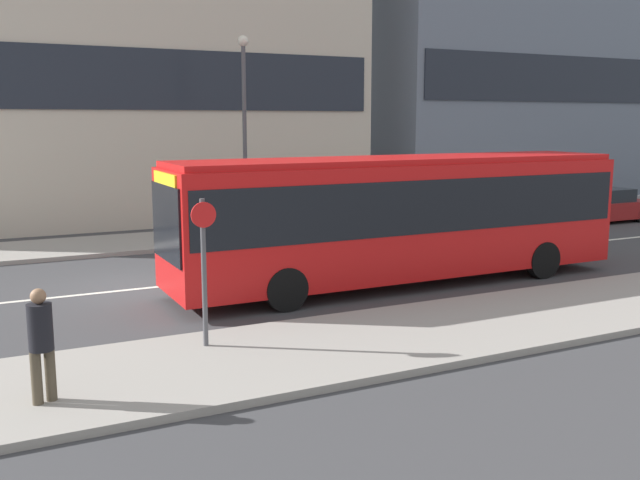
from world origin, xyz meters
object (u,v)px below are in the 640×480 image
object	(u,v)px
parked_car_1	(602,206)
pedestrian_near_stop	(41,339)
city_bus	(401,211)
parked_car_0	(501,214)
bus_stop_sign	(204,261)
street_lamp	(244,115)

from	to	relation	value
parked_car_1	pedestrian_near_stop	distance (m)	24.26
city_bus	parked_car_0	xyz separation A→B (m)	(8.00, 5.59, -1.18)
bus_stop_sign	street_lamp	distance (m)	12.37
parked_car_1	street_lamp	xyz separation A→B (m)	(-14.30, 2.34, 3.58)
city_bus	parked_car_0	world-z (taller)	city_bus
parked_car_0	bus_stop_sign	bearing A→B (deg)	-148.34
parked_car_0	bus_stop_sign	world-z (taller)	bus_stop_sign
city_bus	parked_car_1	distance (m)	14.43
city_bus	street_lamp	world-z (taller)	street_lamp
pedestrian_near_stop	city_bus	bearing A→B (deg)	8.62
city_bus	bus_stop_sign	distance (m)	6.73
pedestrian_near_stop	street_lamp	bearing A→B (deg)	39.90
parked_car_1	pedestrian_near_stop	world-z (taller)	pedestrian_near_stop
pedestrian_near_stop	bus_stop_sign	xyz separation A→B (m)	(2.81, 1.44, 0.59)
city_bus	bus_stop_sign	bearing A→B (deg)	-156.59
parked_car_0	street_lamp	distance (m)	10.06
parked_car_1	pedestrian_near_stop	bearing A→B (deg)	-155.27
city_bus	bus_stop_sign	size ratio (longest dim) A/B	4.52
street_lamp	bus_stop_sign	bearing A→B (deg)	-113.98
bus_stop_sign	street_lamp	bearing A→B (deg)	66.02
pedestrian_near_stop	bus_stop_sign	size ratio (longest dim) A/B	0.63
parked_car_0	street_lamp	xyz separation A→B (m)	(-9.09, 2.42, 3.57)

